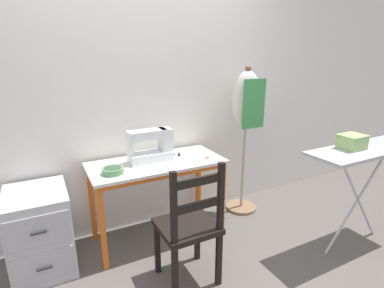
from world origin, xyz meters
The scene contains 13 objects.
ground_plane centered at (0.00, 0.00, 0.00)m, with size 14.00×14.00×0.00m, color #5B5651.
wall_back centered at (0.00, 0.59, 1.27)m, with size 10.00×0.05×2.55m.
sewing_table centered at (0.00, 0.25, 0.63)m, with size 1.14×0.53×0.72m.
sewing_machine centered at (-0.02, 0.31, 0.85)m, with size 0.39×0.17×0.30m.
fabric_bowl centered at (-0.39, 0.17, 0.74)m, with size 0.17×0.17×0.05m.
scissors centered at (0.45, 0.16, 0.72)m, with size 0.13×0.09×0.01m.
thread_spool_near_machine centered at (0.19, 0.34, 0.74)m, with size 0.04×0.04×0.03m.
thread_spool_mid_table centered at (0.23, 0.31, 0.74)m, with size 0.03×0.03×0.03m.
wooden_chair centered at (-0.02, -0.38, 0.44)m, with size 0.40×0.38×0.94m.
filing_cabinet centered at (-0.95, 0.27, 0.32)m, with size 0.43×0.54×0.64m.
dress_form centered at (0.97, 0.32, 1.08)m, with size 0.32×0.32×1.50m.
ironing_board centered at (1.45, -0.63, 0.83)m, with size 1.07×0.34×0.89m.
storage_box centered at (1.32, -0.58, 0.94)m, with size 0.19×0.16×0.11m.
Camera 1 is at (-0.84, -2.01, 1.60)m, focal length 28.00 mm.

